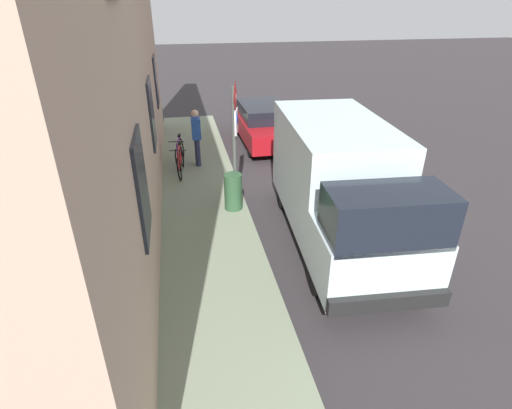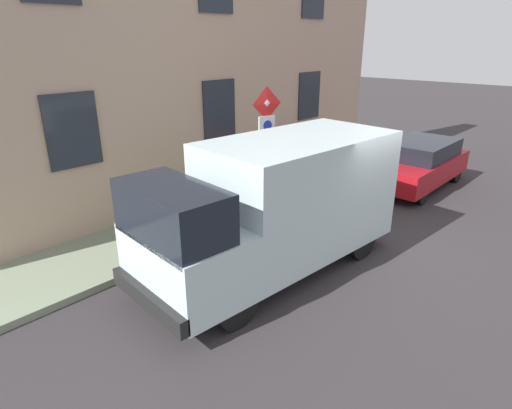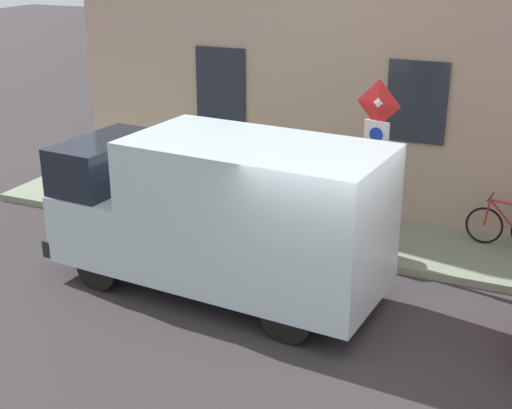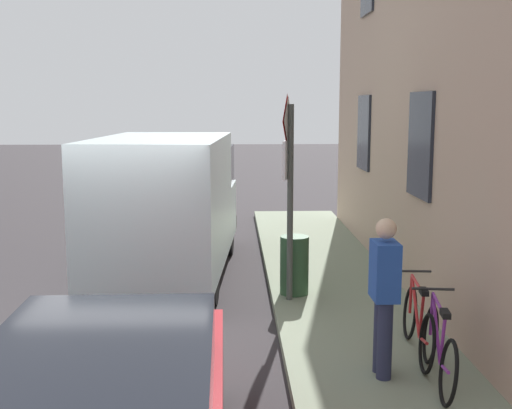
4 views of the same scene
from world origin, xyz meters
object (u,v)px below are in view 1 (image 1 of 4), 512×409
Objects in this scene: sign_post_stacked at (235,127)px; bicycle_purple at (180,152)px; delivery_van at (340,183)px; bicycle_red at (180,161)px; parked_hatchback at (264,123)px; litter_bin at (233,192)px; pedestrian at (196,136)px.

sign_post_stacked is 3.63m from bicycle_purple.
delivery_van is 5.26m from bicycle_red.
delivery_van is at bearing 136.10° from sign_post_stacked.
sign_post_stacked is 5.35m from parked_hatchback.
sign_post_stacked is 3.25× the size of litter_bin.
litter_bin is (1.90, 5.16, -0.14)m from parked_hatchback.
pedestrian is 3.17m from litter_bin.
delivery_van is 3.19× the size of bicycle_red.
bicycle_purple is at bearing -69.72° from litter_bin.
litter_bin is at bearing 28.04° from bicycle_purple.
delivery_van is (-1.92, 1.85, -0.78)m from sign_post_stacked.
pedestrian is 1.91× the size of litter_bin.
sign_post_stacked is 3.03m from bicycle_red.
litter_bin is at bearing -122.90° from delivery_van.
parked_hatchback is 4.47× the size of litter_bin.
pedestrian is (2.72, -4.61, -0.26)m from delivery_van.
sign_post_stacked reaches higher than bicycle_purple.
sign_post_stacked is 1.71× the size of bicycle_red.
bicycle_purple is at bearing -65.63° from sign_post_stacked.
delivery_van reaches higher than bicycle_red.
delivery_van reaches higher than parked_hatchback.
sign_post_stacked is 0.54× the size of delivery_van.
bicycle_red is 0.97m from pedestrian.
litter_bin is at bearing 31.17° from bicycle_red.
bicycle_red is (3.26, -4.04, -0.82)m from delivery_van.
delivery_van is at bearing 41.90° from bicycle_purple.
pedestrian is (-0.55, 0.20, 0.56)m from bicycle_purple.
litter_bin is (-1.21, 3.26, 0.08)m from bicycle_purple.
bicycle_purple is 1.90× the size of litter_bin.
parked_hatchback is 5.50m from litter_bin.
sign_post_stacked is at bearing -20.72° from parked_hatchback.
bicycle_red is at bearing -50.16° from parked_hatchback.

